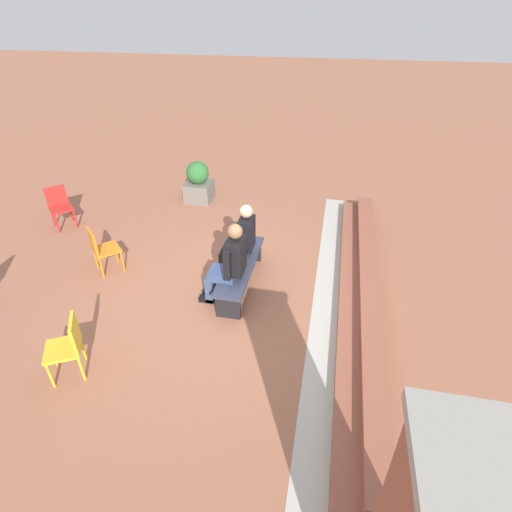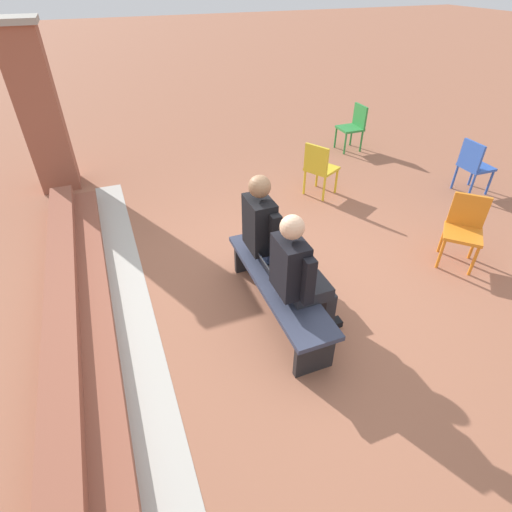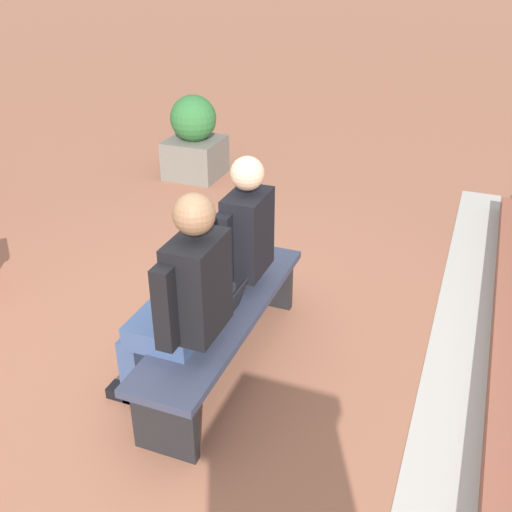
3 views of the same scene
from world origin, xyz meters
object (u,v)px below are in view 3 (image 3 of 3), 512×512
(person_student, at_px, (233,247))
(planter, at_px, (194,140))
(bench, at_px, (225,321))
(person_adult, at_px, (181,301))
(laptop, at_px, (221,308))

(person_student, xyz_separation_m, planter, (-2.77, -1.67, -0.28))
(bench, bearing_deg, person_adult, -9.63)
(person_adult, bearing_deg, bench, 170.37)
(bench, height_order, planter, planter)
(bench, relative_size, planter, 1.91)
(planter, bearing_deg, bench, 29.47)
(bench, relative_size, person_adult, 1.30)
(person_adult, height_order, laptop, person_adult)
(person_adult, bearing_deg, laptop, 166.30)
(person_adult, bearing_deg, planter, -154.44)
(person_student, distance_m, laptop, 0.45)
(bench, relative_size, person_student, 1.33)
(bench, bearing_deg, planter, -150.53)
(bench, xyz_separation_m, laptop, (0.08, 0.01, 0.15))
(bench, height_order, person_student, person_student)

